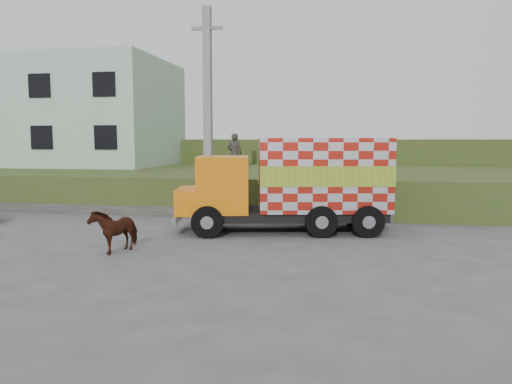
% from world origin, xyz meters
% --- Properties ---
extents(ground, '(120.00, 120.00, 0.00)m').
position_xyz_m(ground, '(0.00, 0.00, 0.00)').
color(ground, '#474749').
rests_on(ground, ground).
extents(embankment, '(40.00, 12.00, 1.50)m').
position_xyz_m(embankment, '(0.00, 10.00, 0.75)').
color(embankment, '#28501A').
rests_on(embankment, ground).
extents(embankment_far, '(40.00, 12.00, 3.00)m').
position_xyz_m(embankment_far, '(0.00, 22.00, 1.50)').
color(embankment_far, '#28501A').
rests_on(embankment_far, ground).
extents(retaining_strip, '(16.00, 0.50, 0.40)m').
position_xyz_m(retaining_strip, '(-2.00, 4.20, 0.20)').
color(retaining_strip, '#595651').
rests_on(retaining_strip, ground).
extents(building, '(10.00, 8.00, 6.00)m').
position_xyz_m(building, '(-11.00, 13.00, 4.50)').
color(building, '#ADCBB1').
rests_on(building, embankment).
extents(utility_pole, '(1.20, 0.30, 8.00)m').
position_xyz_m(utility_pole, '(-1.00, 4.60, 4.08)').
color(utility_pole, gray).
rests_on(utility_pole, ground).
extents(cargo_truck, '(7.08, 3.45, 3.03)m').
position_xyz_m(cargo_truck, '(2.67, 1.77, 1.56)').
color(cargo_truck, black).
rests_on(cargo_truck, ground).
extents(cow, '(1.02, 1.51, 1.17)m').
position_xyz_m(cow, '(-1.75, -1.99, 0.59)').
color(cow, '#33140C').
rests_on(cow, ground).
extents(pedestrian, '(0.67, 0.47, 1.75)m').
position_xyz_m(pedestrian, '(-0.39, 6.56, 2.38)').
color(pedestrian, '#332F2D').
rests_on(pedestrian, embankment).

